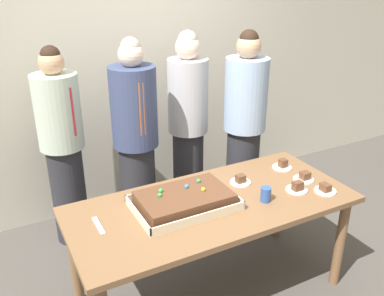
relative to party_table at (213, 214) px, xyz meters
The scene contains 15 objects.
ground_plane 0.68m from the party_table, ahead, with size 12.00×12.00×0.00m, color #4C4742.
interior_back_panel 1.80m from the party_table, 90.00° to the left, with size 8.00×0.12×3.00m, color beige.
party_table is the anchor object (origin of this frame).
sheet_cake 0.24m from the party_table, 169.04° to the left, with size 0.65×0.43×0.12m.
plated_slice_near_left 0.36m from the party_table, 23.72° to the left, with size 0.15×0.15×0.06m.
plated_slice_near_right 0.80m from the party_table, 17.72° to the right, with size 0.15×0.15×0.06m.
plated_slice_far_left 0.76m from the party_table, ahead, with size 0.15×0.15×0.06m.
plated_slice_far_right 0.77m from the party_table, 14.41° to the left, with size 0.15×0.15×0.07m.
plated_slice_center_front 0.62m from the party_table, 13.28° to the right, with size 0.15×0.15×0.07m.
drink_cup_nearest 0.38m from the party_table, 25.15° to the right, with size 0.07×0.07×0.10m, color #2D5199.
cake_server_utensil 0.76m from the party_table, behind, with size 0.03×0.20×0.01m, color silver.
person_serving_front 0.97m from the party_table, 101.23° to the left, with size 0.37×0.37×1.73m.
person_green_shirt_behind 1.38m from the party_table, 122.07° to the left, with size 0.35×0.35×1.68m.
person_striped_tie_right 1.07m from the party_table, 44.54° to the left, with size 0.36×0.36×1.75m.
person_far_right_suit 1.15m from the party_table, 71.06° to the left, with size 0.35×0.35×1.72m.
Camera 1 is at (-1.23, -2.04, 2.20)m, focal length 38.85 mm.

